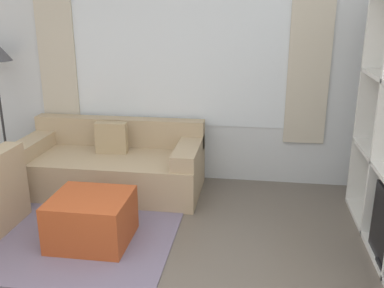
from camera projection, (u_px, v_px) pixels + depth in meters
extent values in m
cube|color=silver|center=(179.00, 63.00, 4.78)|extent=(5.72, 0.07, 2.70)
cube|color=white|center=(178.00, 54.00, 4.71)|extent=(2.48, 0.01, 1.60)
cube|color=beige|center=(57.00, 53.00, 4.90)|extent=(0.44, 0.03, 1.90)
cube|color=beige|center=(310.00, 57.00, 4.50)|extent=(0.44, 0.03, 1.90)
cube|color=slate|center=(42.00, 230.00, 3.89)|extent=(2.44, 1.65, 0.01)
cube|color=white|center=(379.00, 106.00, 4.14)|extent=(0.41, 0.04, 2.07)
cylinder|color=#232328|center=(383.00, 141.00, 3.91)|extent=(0.07, 0.07, 0.14)
cube|color=tan|center=(111.00, 173.00, 4.70)|extent=(1.97, 0.92, 0.42)
cube|color=tan|center=(119.00, 131.00, 4.94)|extent=(1.97, 0.18, 0.32)
cube|color=tan|center=(34.00, 145.00, 4.73)|extent=(0.24, 0.86, 0.16)
cube|color=tan|center=(188.00, 152.00, 4.49)|extent=(0.24, 0.86, 0.16)
cube|color=tan|center=(112.00, 138.00, 4.67)|extent=(0.35, 0.14, 0.34)
cube|color=#B74C23|center=(92.00, 220.00, 3.65)|extent=(0.65, 0.60, 0.42)
cylinder|color=black|center=(10.00, 175.00, 5.18)|extent=(0.26, 0.26, 0.02)
cylinder|color=#2D2D30|center=(2.00, 120.00, 4.97)|extent=(0.03, 0.03, 1.35)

